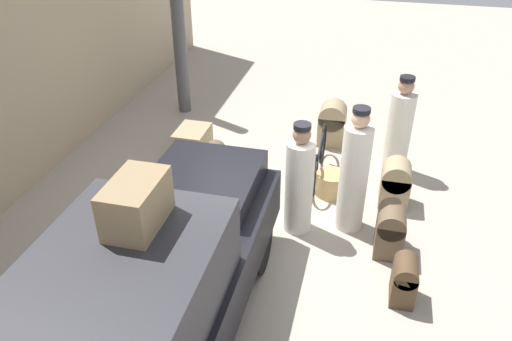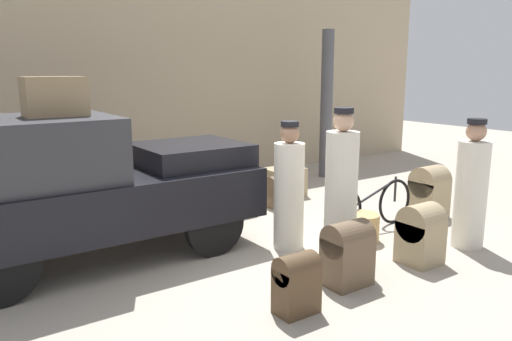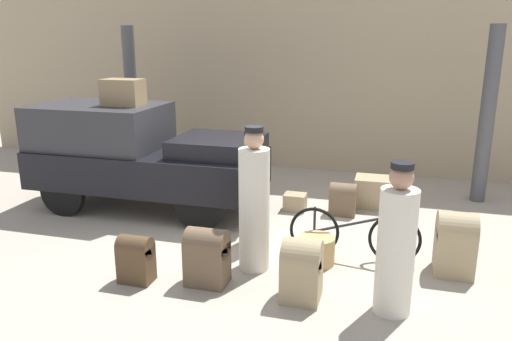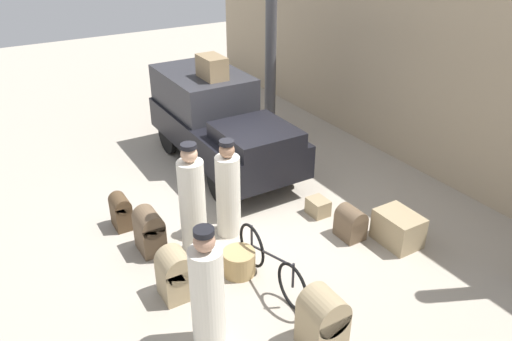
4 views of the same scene
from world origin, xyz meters
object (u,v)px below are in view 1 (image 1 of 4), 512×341
(bicycle, at_px, (319,159))
(suitcase_black_upright, at_px, (199,193))
(wicker_basket, at_px, (331,184))
(trunk_on_truck_roof, at_px, (136,203))
(truck, at_px, (158,277))
(suitcase_small_leather, at_px, (396,182))
(porter_with_bicycle, at_px, (354,175))
(porter_standing_middle, at_px, (299,183))
(trunk_wicker_pale, at_px, (332,123))
(conductor_in_dark_uniform, at_px, (399,130))
(trunk_large_brown, at_px, (390,229))
(trunk_barrel_dark, at_px, (213,160))
(suitcase_tan_flat, at_px, (404,279))
(trunk_umber_medium, at_px, (193,143))

(bicycle, distance_m, suitcase_black_upright, 2.05)
(wicker_basket, relative_size, trunk_on_truck_roof, 0.72)
(truck, bearing_deg, trunk_on_truck_roof, 180.00)
(wicker_basket, height_order, suitcase_small_leather, suitcase_small_leather)
(porter_with_bicycle, xyz_separation_m, suitcase_black_upright, (0.08, 2.31, -0.71))
(porter_standing_middle, xyz_separation_m, trunk_wicker_pale, (2.71, -0.17, -0.34))
(conductor_in_dark_uniform, height_order, trunk_on_truck_roof, trunk_on_truck_roof)
(porter_with_bicycle, relative_size, suitcase_black_upright, 5.01)
(suitcase_small_leather, bearing_deg, porter_with_bicycle, 139.97)
(conductor_in_dark_uniform, bearing_deg, bicycle, 113.35)
(trunk_large_brown, height_order, trunk_on_truck_roof, trunk_on_truck_roof)
(suitcase_small_leather, height_order, trunk_barrel_dark, suitcase_small_leather)
(truck, relative_size, trunk_barrel_dark, 7.25)
(trunk_large_brown, bearing_deg, porter_standing_middle, 80.80)
(trunk_wicker_pale, height_order, suitcase_tan_flat, trunk_wicker_pale)
(trunk_wicker_pale, distance_m, trunk_barrel_dark, 2.41)
(bicycle, bearing_deg, trunk_wicker_pale, -3.30)
(conductor_in_dark_uniform, distance_m, trunk_wicker_pale, 1.41)
(suitcase_small_leather, xyz_separation_m, suitcase_tan_flat, (-2.03, -0.13, -0.06))
(bicycle, xyz_separation_m, suitcase_tan_flat, (-2.51, -1.36, -0.04))
(trunk_wicker_pale, relative_size, trunk_barrel_dark, 1.51)
(truck, xyz_separation_m, wicker_basket, (3.35, -1.41, -0.79))
(bicycle, distance_m, trunk_barrel_dark, 1.76)
(truck, height_order, porter_with_bicycle, porter_with_bicycle)
(conductor_in_dark_uniform, distance_m, suitcase_black_upright, 3.42)
(suitcase_small_leather, distance_m, trunk_on_truck_roof, 4.55)
(trunk_umber_medium, height_order, suitcase_tan_flat, suitcase_tan_flat)
(bicycle, bearing_deg, suitcase_tan_flat, -151.54)
(trunk_barrel_dark, xyz_separation_m, trunk_on_truck_roof, (-3.67, -0.59, 1.74))
(wicker_basket, bearing_deg, porter_standing_middle, 159.80)
(conductor_in_dark_uniform, height_order, suitcase_tan_flat, conductor_in_dark_uniform)
(porter_with_bicycle, bearing_deg, porter_standing_middle, 107.60)
(suitcase_small_leather, bearing_deg, trunk_barrel_dark, 87.00)
(wicker_basket, xyz_separation_m, porter_standing_middle, (-0.99, 0.36, 0.57))
(porter_standing_middle, height_order, trunk_wicker_pale, porter_standing_middle)
(trunk_wicker_pale, bearing_deg, suitcase_tan_flat, -161.17)
(bicycle, relative_size, suitcase_tan_flat, 2.93)
(wicker_basket, bearing_deg, suitcase_tan_flat, -151.92)
(wicker_basket, distance_m, trunk_large_brown, 1.52)
(trunk_umber_medium, xyz_separation_m, trunk_on_truck_roof, (-4.18, -1.13, 1.75))
(bicycle, height_order, trunk_large_brown, bicycle)
(suitcase_black_upright, relative_size, trunk_large_brown, 0.52)
(conductor_in_dark_uniform, bearing_deg, truck, 151.36)
(suitcase_black_upright, bearing_deg, conductor_in_dark_uniform, -60.35)
(bicycle, distance_m, porter_standing_middle, 1.50)
(conductor_in_dark_uniform, distance_m, trunk_large_brown, 2.21)
(bicycle, relative_size, suitcase_small_leather, 2.38)
(trunk_umber_medium, xyz_separation_m, trunk_barrel_dark, (-0.51, -0.54, 0.01))
(truck, bearing_deg, suitcase_black_upright, 11.74)
(bicycle, relative_size, conductor_in_dark_uniform, 1.03)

